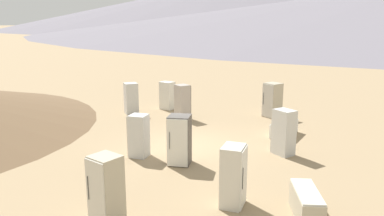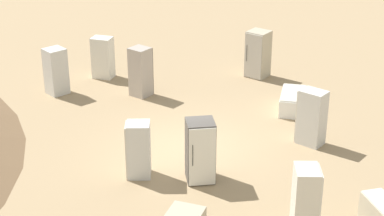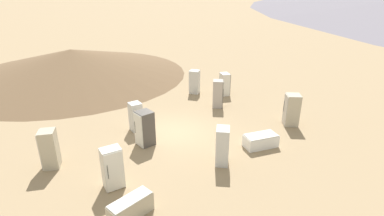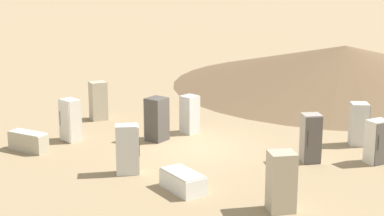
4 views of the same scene
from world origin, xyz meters
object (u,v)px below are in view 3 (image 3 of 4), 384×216
Objects in this scene: discarded_fridge_6 at (131,208)px; discarded_fridge_3 at (261,141)px; discarded_fridge_8 at (113,168)px; discarded_fridge_10 at (195,82)px; discarded_fridge_7 at (292,110)px; discarded_fridge_5 at (145,128)px; discarded_fridge_2 at (136,117)px; discarded_fridge_4 at (222,146)px; discarded_fridge_9 at (225,84)px; discarded_fridge_0 at (218,94)px; discarded_fridge_1 at (49,149)px.

discarded_fridge_3 is at bearing 84.51° from discarded_fridge_6.
discarded_fridge_10 is (4.79, -10.33, -0.01)m from discarded_fridge_8.
discarded_fridge_5 is at bearing 109.77° from discarded_fridge_7.
discarded_fridge_2 is 5.40m from discarded_fridge_4.
discarded_fridge_2 is 1.00× the size of discarded_fridge_9.
discarded_fridge_8 is at bearing -23.99° from discarded_fridge_0.
discarded_fridge_4 is at bearing -155.27° from discarded_fridge_5.
discarded_fridge_4 is 0.99× the size of discarded_fridge_5.
discarded_fridge_7 reaches higher than discarded_fridge_5.
discarded_fridge_6 is at bearing 142.34° from discarded_fridge_5.
discarded_fridge_0 is at bearing -31.73° from discarded_fridge_9.
discarded_fridge_1 is 5.06m from discarded_fridge_6.
discarded_fridge_0 is 0.99× the size of discarded_fridge_3.
discarded_fridge_0 is 6.29m from discarded_fridge_5.
discarded_fridge_4 is at bearing 2.75° from discarded_fridge_0.
discarded_fridge_7 reaches higher than discarded_fridge_9.
discarded_fridge_2 is 1.70m from discarded_fridge_5.
discarded_fridge_5 is at bearing 162.05° from discarded_fridge_4.
discarded_fridge_8 is 11.39m from discarded_fridge_10.
discarded_fridge_5 reaches higher than discarded_fridge_10.
discarded_fridge_10 is (1.87, 1.10, 0.05)m from discarded_fridge_9.
discarded_fridge_6 is (-3.74, 9.88, -0.52)m from discarded_fridge_0.
discarded_fridge_5 is at bearing -48.21° from discarded_fridge_9.
discarded_fridge_0 is 1.02× the size of discarded_fridge_5.
discarded_fridge_9 is at bearing 5.67° from discarded_fridge_10.
discarded_fridge_3 is at bearing -48.56° from discarded_fridge_2.
discarded_fridge_5 is at bearing -98.22° from discarded_fridge_2.
discarded_fridge_6 is at bearing -35.24° from discarded_fridge_9.
discarded_fridge_3 is at bearing 23.95° from discarded_fridge_0.
discarded_fridge_5 is 8.14m from discarded_fridge_7.
discarded_fridge_1 is at bearing -42.82° from discarded_fridge_0.
discarded_fridge_8 is at bearing 127.20° from discarded_fridge_5.
discarded_fridge_3 is 7.22m from discarded_fridge_6.
discarded_fridge_9 is at bearing 90.59° from discarded_fridge_4.
discarded_fridge_6 is at bearing -83.75° from discarded_fridge_10.
discarded_fridge_8 is (-1.66, 3.01, -0.02)m from discarded_fridge_5.
discarded_fridge_6 is (-5.02, -0.36, -0.49)m from discarded_fridge_1.
discarded_fridge_4 reaches higher than discarded_fridge_6.
discarded_fridge_7 reaches higher than discarded_fridge_10.
discarded_fridge_0 reaches higher than discarded_fridge_1.
discarded_fridge_0 is 0.99× the size of discarded_fridge_7.
discarded_fridge_6 is (-3.47, 3.60, -0.50)m from discarded_fridge_5.
discarded_fridge_3 is 1.13× the size of discarded_fridge_6.
discarded_fridge_7 reaches higher than discarded_fridge_8.
discarded_fridge_2 is 6.82m from discarded_fridge_10.
discarded_fridge_0 reaches higher than discarded_fridge_6.
discarded_fridge_7 is at bearing -61.52° from discarded_fridge_3.
discarded_fridge_7 is (-4.67, -0.57, 0.01)m from discarded_fridge_0.
discarded_fridge_8 is (-1.92, 9.29, -0.04)m from discarded_fridge_0.
discarded_fridge_8 is (-3.21, 3.70, 0.05)m from discarded_fridge_2.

